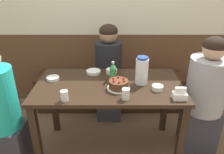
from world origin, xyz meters
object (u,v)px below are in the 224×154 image
water_pitcher (141,71)px  soju_bottle (112,71)px  bench_seat (109,91)px  bowl_rice_small (157,88)px  napkin_holder (179,95)px  person_teal_shirt (108,75)px  person_grey_tee (1,115)px  bowl_side_dish (93,72)px  bowl_soup_white (111,71)px  bowl_sauce_shallow (52,78)px  person_pale_blue_shirt (204,96)px  birthday_cake (118,85)px  glass_water_tall (64,96)px  glass_tumbler_short (125,94)px

water_pitcher → soju_bottle: bearing=163.4°
bench_seat → soju_bottle: 0.96m
bowl_rice_small → napkin_holder: bearing=-46.2°
napkin_holder → person_teal_shirt: person_teal_shirt is taller
soju_bottle → person_grey_tee: (-0.98, -0.32, -0.28)m
water_pitcher → bowl_side_dish: (-0.46, 0.23, -0.11)m
bowl_soup_white → bench_seat: bearing=92.4°
water_pitcher → bowl_sauce_shallow: bearing=175.0°
bench_seat → bowl_soup_white: bearing=-87.6°
person_pale_blue_shirt → water_pitcher: bearing=3.3°
birthday_cake → bowl_soup_white: size_ratio=1.86×
bowl_soup_white → glass_water_tall: glass_water_tall is taller
bowl_sauce_shallow → glass_tumbler_short: glass_tumbler_short is taller
glass_water_tall → person_teal_shirt: size_ratio=0.07×
soju_bottle → bowl_sauce_shallow: 0.59m
napkin_holder → person_pale_blue_shirt: (0.36, 0.33, -0.21)m
bowl_sauce_shallow → person_grey_tee: 0.55m
bowl_side_dish → glass_tumbler_short: 0.60m
bowl_soup_white → person_grey_tee: person_grey_tee is taller
glass_water_tall → person_grey_tee: person_grey_tee is taller
birthday_cake → bowl_soup_white: birthday_cake is taller
person_teal_shirt → bench_seat: bearing=176.8°
water_pitcher → glass_tumbler_short: water_pitcher is taller
person_teal_shirt → person_pale_blue_shirt: size_ratio=1.00×
napkin_holder → bench_seat: bearing=117.9°
glass_water_tall → glass_tumbler_short: size_ratio=0.95×
birthday_cake → glass_tumbler_short: bearing=-73.9°
bench_seat → person_teal_shirt: bearing=-93.2°
bench_seat → water_pitcher: bearing=-69.6°
birthday_cake → water_pitcher: water_pitcher is taller
napkin_holder → person_pale_blue_shirt: bearing=42.0°
water_pitcher → bowl_sauce_shallow: size_ratio=2.16×
bench_seat → glass_water_tall: bearing=-107.5°
napkin_holder → person_pale_blue_shirt: person_pale_blue_shirt is taller
soju_bottle → person_pale_blue_shirt: size_ratio=0.15×
soju_bottle → person_teal_shirt: size_ratio=0.15×
bowl_side_dish → person_teal_shirt: (0.15, 0.37, -0.21)m
water_pitcher → glass_tumbler_short: 0.34m
bowl_soup_white → water_pitcher: bearing=-39.9°
glass_water_tall → person_teal_shirt: bearing=69.6°
birthday_cake → bowl_soup_white: (-0.06, 0.34, -0.02)m
glass_water_tall → person_pale_blue_shirt: bearing=15.2°
birthday_cake → bowl_sauce_shallow: 0.66m
bench_seat → soju_bottle: size_ratio=10.52×
soju_bottle → bowl_side_dish: size_ratio=1.26×
napkin_holder → bowl_side_dish: bearing=145.1°
birthday_cake → person_teal_shirt: person_teal_shirt is taller
glass_water_tall → person_teal_shirt: (0.34, 0.92, -0.24)m
napkin_holder → bowl_sauce_shallow: (-1.12, 0.36, -0.02)m
water_pitcher → glass_water_tall: size_ratio=2.95×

